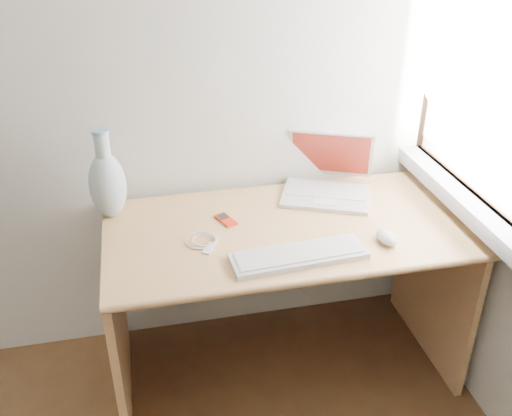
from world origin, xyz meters
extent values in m
cube|color=white|center=(1.75, 1.30, 1.32)|extent=(0.01, 0.90, 1.00)
cube|color=gray|center=(1.69, 1.30, 0.79)|extent=(0.10, 0.96, 0.06)
cube|color=white|center=(1.67, 1.30, 1.35)|extent=(0.02, 0.84, 0.92)
cube|color=tan|center=(1.03, 1.38, 0.70)|extent=(1.35, 0.68, 0.03)
cube|color=tan|center=(0.37, 1.38, 0.34)|extent=(0.03, 0.64, 0.69)
cube|color=tan|center=(1.69, 1.38, 0.34)|extent=(0.03, 0.64, 0.69)
cube|color=tan|center=(1.03, 1.70, 0.46)|extent=(1.29, 0.03, 0.45)
cube|color=white|center=(1.24, 1.56, 0.72)|extent=(0.42, 0.36, 0.02)
cube|color=white|center=(1.24, 1.56, 0.73)|extent=(0.34, 0.25, 0.00)
cube|color=white|center=(1.24, 1.68, 0.84)|extent=(0.35, 0.22, 0.22)
cube|color=maroon|center=(1.24, 1.68, 0.84)|extent=(0.32, 0.20, 0.19)
cube|color=white|center=(1.01, 1.16, 0.72)|extent=(0.48, 0.17, 0.02)
cube|color=white|center=(1.01, 1.16, 0.74)|extent=(0.44, 0.14, 0.00)
ellipsoid|color=white|center=(1.35, 1.20, 0.73)|extent=(0.07, 0.11, 0.04)
cube|color=red|center=(0.81, 1.46, 0.72)|extent=(0.08, 0.11, 0.01)
cube|color=black|center=(0.81, 1.46, 0.72)|extent=(0.05, 0.05, 0.00)
torus|color=white|center=(0.70, 1.34, 0.72)|extent=(0.13, 0.13, 0.01)
cube|color=white|center=(0.72, 1.29, 0.72)|extent=(0.06, 0.08, 0.01)
ellipsoid|color=silver|center=(0.39, 1.59, 0.85)|extent=(0.14, 0.14, 0.26)
cylinder|color=silver|center=(0.39, 1.59, 1.01)|extent=(0.06, 0.06, 0.11)
cylinder|color=#83B1D1|center=(0.39, 1.59, 1.06)|extent=(0.06, 0.06, 0.01)
camera|label=1|loc=(0.53, -0.38, 1.82)|focal=40.00mm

